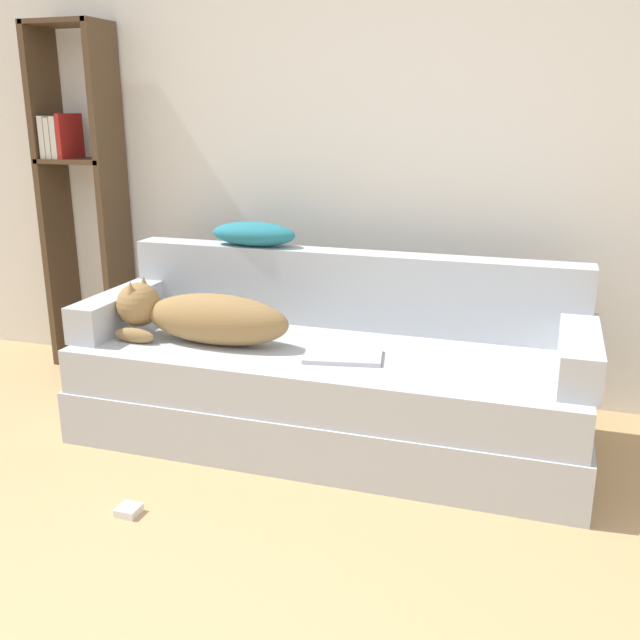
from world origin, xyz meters
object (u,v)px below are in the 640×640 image
(dog, at_px, (199,316))
(bookshelf, at_px, (80,183))
(throw_pillow, at_px, (254,234))
(power_adapter, at_px, (129,510))
(couch, at_px, (327,394))
(laptop, at_px, (343,356))

(dog, height_order, bookshelf, bookshelf)
(throw_pillow, bearing_deg, power_adapter, -90.89)
(couch, bearing_deg, power_adapter, -121.12)
(dog, bearing_deg, power_adapter, -85.33)
(power_adapter, bearing_deg, throw_pillow, 89.11)
(couch, bearing_deg, dog, -169.65)
(bookshelf, bearing_deg, dog, -32.42)
(bookshelf, bearing_deg, laptop, -21.47)
(couch, relative_size, throw_pillow, 5.21)
(power_adapter, bearing_deg, bookshelf, 128.51)
(couch, xyz_separation_m, throw_pillow, (-0.48, 0.34, 0.63))
(bookshelf, bearing_deg, couch, -19.32)
(laptop, xyz_separation_m, power_adapter, (-0.60, -0.71, -0.42))
(throw_pillow, bearing_deg, laptop, -37.79)
(dog, bearing_deg, bookshelf, 147.58)
(laptop, distance_m, throw_pillow, 0.84)
(throw_pillow, height_order, bookshelf, bookshelf)
(couch, distance_m, power_adapter, 0.97)
(couch, height_order, bookshelf, bookshelf)
(throw_pillow, xyz_separation_m, bookshelf, (-1.11, 0.22, 0.19))
(throw_pillow, distance_m, power_adapter, 1.42)
(couch, xyz_separation_m, dog, (-0.55, -0.10, 0.34))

